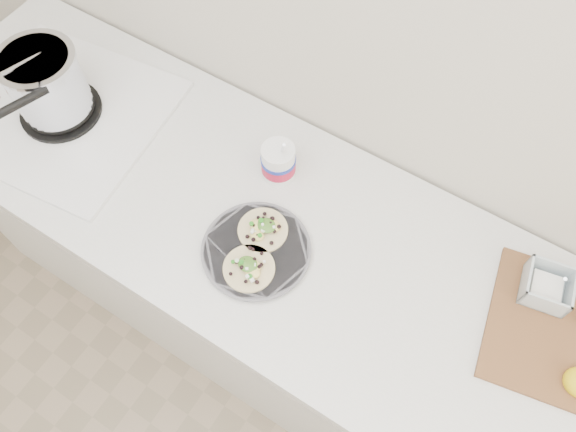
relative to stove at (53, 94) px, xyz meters
The scene contains 4 objects.
counter 0.95m from the stove, ahead, with size 2.44×0.66×0.90m.
stove is the anchor object (origin of this frame).
taco_plate 0.72m from the stove, ahead, with size 0.27×0.27×0.04m.
tub 0.65m from the stove, 14.12° to the left, with size 0.09×0.09×0.21m.
Camera 1 is at (0.32, 0.86, 2.16)m, focal length 35.00 mm.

